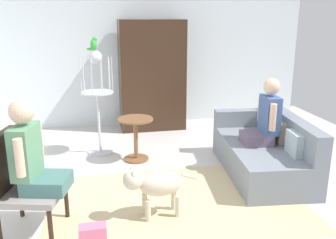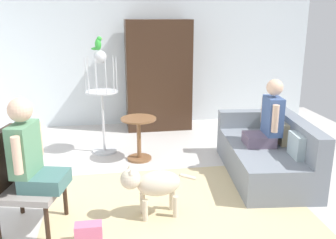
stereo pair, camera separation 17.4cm
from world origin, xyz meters
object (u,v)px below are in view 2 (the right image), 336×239
parrot (98,44)px  armchair (16,175)px  person_on_armchair (30,152)px  round_end_table (139,135)px  bird_cage_stand (102,94)px  handbag (89,234)px  couch (268,153)px  dog (153,184)px  person_on_couch (269,119)px  armoire_cabinet (158,75)px

parrot → armchair: bearing=-112.2°
person_on_armchair → parrot: (0.63, 1.99, 0.84)m
armchair → parrot: (0.79, 1.95, 1.08)m
person_on_armchair → round_end_table: (1.15, 1.60, -0.41)m
bird_cage_stand → handbag: bearing=-93.3°
handbag → couch: bearing=28.6°
dog → handbag: size_ratio=3.20×
person_on_armchair → dog: size_ratio=1.11×
person_on_couch → person_on_armchair: person_on_armchair is taller
armchair → person_on_armchair: 0.29m
person_on_armchair → handbag: (0.51, -0.37, -0.69)m
armchair → dog: (1.32, -0.02, -0.18)m
handbag → person_on_couch: bearing=28.3°
bird_cage_stand → parrot: parrot is taller
bird_cage_stand → armchair: bearing=-112.6°
parrot → armoire_cabinet: bearing=48.8°
couch → person_on_armchair: bearing=-162.8°
armoire_cabinet → parrot: bearing=-131.2°
person_on_couch → armoire_cabinet: (-1.09, 2.31, 0.21)m
parrot → handbag: (-0.12, -2.36, -1.53)m
person_on_armchair → armoire_cabinet: size_ratio=0.45×
person_on_couch → handbag: (-2.22, -1.19, -0.66)m
person_on_armchair → couch: bearing=17.2°
armchair → armoire_cabinet: (1.80, 3.09, 0.42)m
person_on_couch → bird_cage_stand: bearing=150.7°
armchair → round_end_table: (1.31, 1.56, -0.17)m
armchair → round_end_table: bearing=50.1°
dog → round_end_table: bearing=90.2°
armchair → round_end_table: 2.05m
couch → bird_cage_stand: bird_cage_stand is taller
person_on_armchair → dog: person_on_armchair is taller
person_on_couch → armchair: bearing=-164.9°
person_on_couch → parrot: bearing=150.9°
armchair → person_on_armchair: bearing=-14.0°
armchair → person_on_armchair: size_ratio=1.11×
armchair → person_on_couch: 3.00m
couch → dog: 1.82m
dog → parrot: size_ratio=4.08×
dog → armoire_cabinet: bearing=81.2°
person_on_armchair → handbag: person_on_armchair is taller
person_on_couch → parrot: size_ratio=4.38×
round_end_table → parrot: size_ratio=3.20×
dog → bird_cage_stand: 2.10m
armchair → couch: bearing=15.6°
round_end_table → handbag: 2.09m
bird_cage_stand → person_on_armchair: bearing=-108.2°
couch → armchair: 3.05m
couch → round_end_table: (-1.62, 0.75, 0.08)m
person_on_couch → person_on_armchair: size_ratio=0.97×
person_on_armchair → bird_cage_stand: bearing=71.8°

